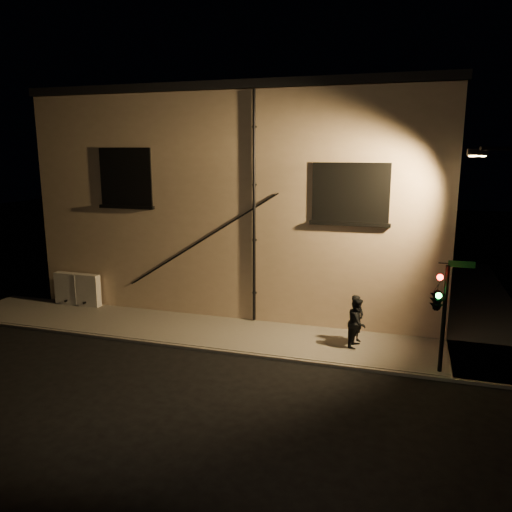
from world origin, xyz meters
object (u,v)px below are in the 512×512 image
(utility_cabinet, at_px, (78,289))
(pedestrian_a, at_px, (357,319))
(traffic_signal, at_px, (438,298))
(pedestrian_b, at_px, (357,322))

(utility_cabinet, bearing_deg, pedestrian_a, -4.19)
(pedestrian_a, relative_size, traffic_signal, 0.49)
(utility_cabinet, relative_size, pedestrian_b, 1.23)
(utility_cabinet, relative_size, pedestrian_a, 1.24)
(pedestrian_b, distance_m, traffic_signal, 3.00)
(utility_cabinet, xyz_separation_m, pedestrian_b, (11.52, -1.20, 0.15))
(pedestrian_b, xyz_separation_m, traffic_signal, (2.31, -1.32, 1.39))
(pedestrian_a, xyz_separation_m, traffic_signal, (2.36, -1.67, 1.40))
(utility_cabinet, bearing_deg, pedestrian_b, -5.93)
(pedestrian_a, distance_m, traffic_signal, 3.21)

